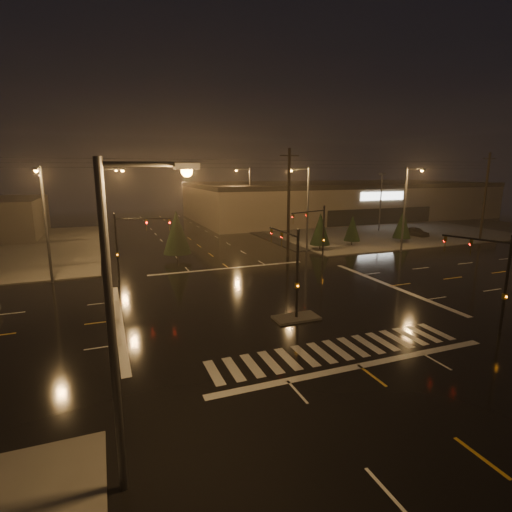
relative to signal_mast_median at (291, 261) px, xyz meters
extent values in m
plane|color=black|center=(0.00, 3.07, -3.75)|extent=(140.00, 140.00, 0.00)
cube|color=#494741|center=(30.00, 33.07, -3.69)|extent=(36.00, 36.00, 0.12)
cube|color=#494741|center=(0.00, -0.93, -3.68)|extent=(3.00, 1.60, 0.15)
cube|color=beige|center=(0.00, -5.93, -3.75)|extent=(15.00, 2.60, 0.01)
cube|color=beige|center=(0.00, -7.93, -3.75)|extent=(16.00, 0.50, 0.01)
cube|color=beige|center=(0.00, 14.07, -3.75)|extent=(16.00, 0.50, 0.01)
cube|color=black|center=(35.00, 31.07, -3.71)|extent=(50.00, 24.00, 0.08)
cube|color=#766B54|center=(35.00, 49.07, -0.25)|extent=(60.00, 28.00, 7.00)
cube|color=black|center=(35.00, 49.07, 3.05)|extent=(60.20, 28.20, 0.80)
cube|color=white|center=(35.00, 34.97, 1.45)|extent=(9.00, 0.20, 1.40)
cube|color=black|center=(35.00, 35.02, -2.15)|extent=(22.00, 0.15, 2.80)
cylinder|color=black|center=(0.00, -0.93, -0.75)|extent=(0.18, 0.18, 6.00)
cylinder|color=black|center=(0.00, 1.32, 1.75)|extent=(0.12, 4.50, 0.12)
imported|color=#594707|center=(0.00, 3.35, 1.70)|extent=(0.16, 0.20, 1.00)
cube|color=#594707|center=(0.00, -0.93, -1.45)|extent=(0.25, 0.18, 0.35)
cylinder|color=black|center=(10.50, 13.57, -0.75)|extent=(0.18, 0.18, 6.00)
cylinder|color=black|center=(8.15, 12.72, 1.75)|extent=(4.74, 1.82, 0.12)
imported|color=#594707|center=(6.04, 11.95, 1.70)|extent=(0.24, 0.22, 1.00)
cube|color=#594707|center=(10.50, 13.57, -1.45)|extent=(0.25, 0.18, 0.35)
cylinder|color=black|center=(-10.50, 13.57, -0.75)|extent=(0.18, 0.18, 6.00)
cylinder|color=black|center=(-8.15, 12.72, 1.75)|extent=(4.74, 1.82, 0.12)
imported|color=#594707|center=(-6.04, 11.95, 1.70)|extent=(0.24, 0.22, 1.00)
cube|color=#594707|center=(-10.50, 13.57, -1.45)|extent=(0.25, 0.18, 0.35)
cylinder|color=black|center=(10.50, -7.43, -0.75)|extent=(0.18, 0.18, 6.00)
cylinder|color=black|center=(9.82, -5.55, 1.75)|extent=(1.48, 3.80, 0.12)
imported|color=#594707|center=(9.20, -3.86, 1.70)|extent=(0.22, 0.24, 1.00)
cube|color=#594707|center=(10.50, -7.43, -1.45)|extent=(0.25, 0.18, 0.35)
cylinder|color=#38383A|center=(-11.50, -11.93, 1.25)|extent=(0.24, 0.24, 10.00)
cylinder|color=#38383A|center=(-10.30, -11.93, 6.05)|extent=(2.40, 0.14, 0.14)
cube|color=#38383A|center=(-9.20, -11.93, 6.00)|extent=(0.70, 0.30, 0.18)
sphere|color=orange|center=(-9.20, -11.93, 5.87)|extent=(0.32, 0.32, 0.32)
cylinder|color=#38383A|center=(-11.50, 21.07, 1.25)|extent=(0.24, 0.24, 10.00)
cylinder|color=#38383A|center=(-10.30, 21.07, 6.05)|extent=(2.40, 0.14, 0.14)
cube|color=#38383A|center=(-9.20, 21.07, 6.00)|extent=(0.70, 0.30, 0.18)
sphere|color=orange|center=(-9.20, 21.07, 5.87)|extent=(0.32, 0.32, 0.32)
cylinder|color=#38383A|center=(-11.50, 37.07, 1.25)|extent=(0.24, 0.24, 10.00)
cylinder|color=#38383A|center=(-10.30, 37.07, 6.05)|extent=(2.40, 0.14, 0.14)
cube|color=#38383A|center=(-9.20, 37.07, 6.00)|extent=(0.70, 0.30, 0.18)
sphere|color=orange|center=(-9.20, 37.07, 5.87)|extent=(0.32, 0.32, 0.32)
cylinder|color=#38383A|center=(11.50, 19.07, 1.25)|extent=(0.24, 0.24, 10.00)
cylinder|color=#38383A|center=(10.30, 19.07, 6.05)|extent=(2.40, 0.14, 0.14)
cube|color=#38383A|center=(9.20, 19.07, 6.00)|extent=(0.70, 0.30, 0.18)
sphere|color=orange|center=(9.20, 19.07, 5.87)|extent=(0.32, 0.32, 0.32)
cylinder|color=#38383A|center=(11.50, 39.07, 1.25)|extent=(0.24, 0.24, 10.00)
cylinder|color=#38383A|center=(10.30, 39.07, 6.05)|extent=(2.40, 0.14, 0.14)
cube|color=#38383A|center=(9.20, 39.07, 6.00)|extent=(0.70, 0.30, 0.18)
sphere|color=orange|center=(9.20, 39.07, 5.87)|extent=(0.32, 0.32, 0.32)
cylinder|color=#38383A|center=(-16.00, 14.57, 1.25)|extent=(0.24, 0.24, 10.00)
cylinder|color=#38383A|center=(-16.00, 13.37, 6.05)|extent=(0.14, 2.40, 0.14)
cube|color=#38383A|center=(-16.00, 12.27, 6.00)|extent=(0.30, 0.70, 0.18)
sphere|color=orange|center=(-16.00, 12.27, 5.87)|extent=(0.32, 0.32, 0.32)
cylinder|color=#38383A|center=(22.00, 14.57, 1.25)|extent=(0.24, 0.24, 10.00)
cylinder|color=#38383A|center=(22.00, 13.37, 6.05)|extent=(0.14, 2.40, 0.14)
cube|color=#38383A|center=(22.00, 12.27, 6.00)|extent=(0.30, 0.70, 0.18)
sphere|color=orange|center=(22.00, 12.27, 5.87)|extent=(0.32, 0.32, 0.32)
cylinder|color=black|center=(8.00, 17.07, 2.25)|extent=(0.32, 0.32, 12.00)
cube|color=black|center=(8.00, 17.07, 7.45)|extent=(2.20, 0.12, 0.12)
cylinder|color=black|center=(38.00, 17.07, 2.25)|extent=(0.32, 0.32, 12.00)
cube|color=black|center=(38.00, 17.07, 7.45)|extent=(2.20, 0.12, 0.12)
cylinder|color=black|center=(13.23, 18.90, -3.40)|extent=(0.18, 0.18, 0.70)
cone|color=black|center=(13.23, 18.90, -1.12)|extent=(2.47, 2.47, 3.86)
cylinder|color=black|center=(18.53, 19.86, -3.40)|extent=(0.18, 0.18, 0.70)
cone|color=black|center=(18.53, 19.86, -1.41)|extent=(2.10, 2.10, 3.29)
cylinder|color=black|center=(26.11, 19.34, -3.40)|extent=(0.18, 0.18, 0.70)
cone|color=black|center=(26.11, 19.34, -1.19)|extent=(2.38, 2.38, 3.72)
cylinder|color=black|center=(-4.07, 19.85, -3.40)|extent=(0.18, 0.18, 0.70)
cone|color=black|center=(-4.07, 19.85, -0.69)|extent=(3.02, 3.02, 4.72)
imported|color=black|center=(31.85, 22.87, -3.06)|extent=(2.19, 4.24, 1.38)
camera|label=1|loc=(-11.50, -23.25, 5.89)|focal=28.00mm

